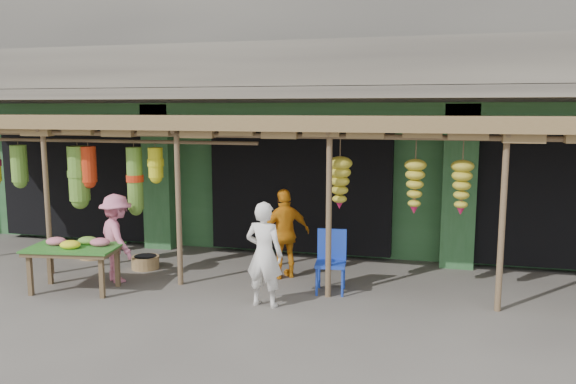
% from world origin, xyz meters
% --- Properties ---
extents(ground, '(80.00, 80.00, 0.00)m').
position_xyz_m(ground, '(0.00, 0.00, 0.00)').
color(ground, '#514C47').
rests_on(ground, ground).
extents(building, '(16.40, 6.80, 7.00)m').
position_xyz_m(building, '(-0.00, 4.87, 3.37)').
color(building, gray).
rests_on(building, ground).
extents(awning, '(14.00, 2.70, 2.79)m').
position_xyz_m(awning, '(-0.15, 0.80, 2.58)').
color(awning, brown).
rests_on(awning, ground).
extents(flower_table, '(1.52, 1.02, 0.85)m').
position_xyz_m(flower_table, '(-2.99, -0.90, 0.69)').
color(flower_table, brown).
rests_on(flower_table, ground).
extents(blue_chair, '(0.51, 0.52, 0.99)m').
position_xyz_m(blue_chair, '(0.99, 0.11, 0.55)').
color(blue_chair, '#1B3AB0').
rests_on(blue_chair, ground).
extents(basket_left, '(0.54, 0.54, 0.20)m').
position_xyz_m(basket_left, '(-3.91, 0.92, 0.10)').
color(basket_left, olive).
rests_on(basket_left, ground).
extents(basket_right, '(0.61, 0.61, 0.23)m').
position_xyz_m(basket_right, '(-2.54, 0.52, 0.11)').
color(basket_right, olive).
rests_on(basket_right, ground).
extents(person_front, '(0.62, 0.44, 1.57)m').
position_xyz_m(person_front, '(0.15, -0.83, 0.79)').
color(person_front, white).
rests_on(person_front, ground).
extents(person_vendor, '(0.95, 0.87, 1.56)m').
position_xyz_m(person_vendor, '(0.09, 0.62, 0.78)').
color(person_vendor, orange).
rests_on(person_vendor, ground).
extents(person_shopper, '(1.10, 1.04, 1.50)m').
position_xyz_m(person_shopper, '(-2.61, -0.29, 0.75)').
color(person_shopper, pink).
rests_on(person_shopper, ground).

